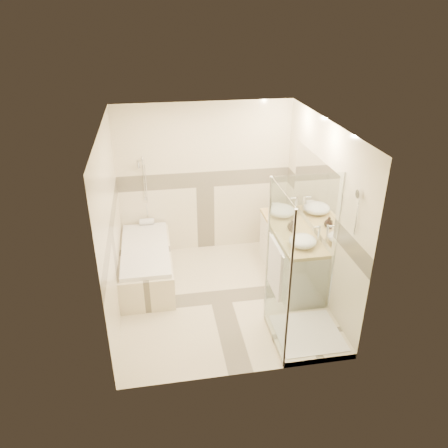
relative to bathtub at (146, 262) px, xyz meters
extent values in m
cube|color=beige|center=(1.02, -0.65, -0.31)|extent=(2.80, 3.00, 0.01)
cube|color=silver|center=(1.02, -0.65, 2.20)|extent=(2.80, 3.00, 0.01)
cube|color=beige|center=(1.02, 0.85, 0.94)|extent=(2.80, 0.01, 2.50)
cube|color=beige|center=(1.02, -2.15, 0.94)|extent=(2.80, 0.01, 2.50)
cube|color=beige|center=(-0.38, -0.65, 0.94)|extent=(0.01, 3.00, 2.50)
cube|color=beige|center=(2.43, -0.65, 0.94)|extent=(0.01, 3.00, 2.50)
cube|color=white|center=(2.41, -0.35, 1.14)|extent=(0.01, 1.60, 1.00)
cylinder|color=silver|center=(0.05, 0.82, 1.04)|extent=(0.02, 0.02, 0.70)
cube|color=beige|center=(0.00, 0.00, -0.06)|extent=(0.75, 1.70, 0.50)
cube|color=white|center=(0.00, 0.00, 0.22)|extent=(0.69, 1.60, 0.06)
ellipsoid|color=white|center=(0.00, 0.00, 0.17)|extent=(0.56, 1.40, 0.16)
cube|color=silver|center=(2.15, -0.35, 0.09)|extent=(0.55, 1.60, 0.80)
cylinder|color=silver|center=(1.86, -0.75, 0.24)|extent=(0.01, 0.24, 0.01)
cylinder|color=silver|center=(1.86, 0.05, 0.24)|extent=(0.01, 0.24, 0.01)
cube|color=tan|center=(2.15, -0.35, 0.52)|extent=(0.57, 1.62, 0.05)
cube|color=beige|center=(1.97, -1.70, -0.27)|extent=(0.90, 0.90, 0.08)
cube|color=white|center=(1.97, -1.70, -0.22)|extent=(0.80, 0.80, 0.01)
cube|color=white|center=(1.53, -1.70, 0.73)|extent=(0.01, 0.90, 2.00)
cube|color=white|center=(1.97, -1.26, 0.73)|extent=(0.90, 0.01, 2.00)
cylinder|color=silver|center=(1.52, -2.15, 0.73)|extent=(0.03, 0.03, 2.00)
cylinder|color=silver|center=(1.52, -1.25, 0.73)|extent=(0.03, 0.03, 2.00)
cylinder|color=silver|center=(2.42, -1.25, 0.73)|extent=(0.03, 0.03, 2.00)
cylinder|color=silver|center=(2.38, -1.70, 1.64)|extent=(0.03, 0.10, 0.10)
cylinder|color=silver|center=(1.49, -1.70, 1.09)|extent=(0.02, 0.60, 0.02)
cube|color=silver|center=(1.49, -1.70, 0.79)|extent=(0.04, 0.48, 0.62)
ellipsoid|color=white|center=(2.13, 0.13, 0.63)|extent=(0.41, 0.41, 0.17)
ellipsoid|color=white|center=(2.13, -0.84, 0.62)|extent=(0.38, 0.38, 0.15)
cylinder|color=silver|center=(2.35, 0.13, 0.69)|extent=(0.03, 0.03, 0.30)
cylinder|color=silver|center=(2.30, 0.13, 0.82)|extent=(0.11, 0.03, 0.03)
cylinder|color=silver|center=(2.35, -0.84, 0.69)|extent=(0.03, 0.03, 0.29)
cylinder|color=silver|center=(2.30, -0.84, 0.81)|extent=(0.10, 0.02, 0.02)
imported|color=black|center=(2.13, -0.40, 0.63)|extent=(0.10, 0.10, 0.17)
imported|color=black|center=(2.13, -0.35, 0.62)|extent=(0.14, 0.14, 0.16)
cube|color=silver|center=(2.13, 0.36, 0.58)|extent=(0.15, 0.24, 0.07)
cylinder|color=silver|center=(0.04, 0.76, 0.31)|extent=(0.24, 0.11, 0.11)
camera|label=1|loc=(0.21, -5.76, 3.47)|focal=35.00mm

